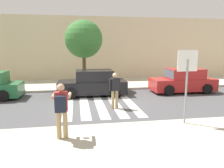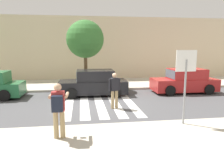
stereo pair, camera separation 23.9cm
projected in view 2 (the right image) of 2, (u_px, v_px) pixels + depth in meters
name	position (u px, v px, depth m)	size (l,w,h in m)	color
ground_plane	(100.00, 105.00, 11.27)	(120.00, 120.00, 0.00)	#4C4C4F
sidewalk_far	(93.00, 84.00, 17.11)	(60.00, 4.80, 0.14)	beige
building_facade_far	(90.00, 49.00, 20.95)	(56.00, 4.00, 5.54)	beige
crosswalk_stripe_0	(69.00, 105.00, 11.24)	(0.44, 5.20, 0.01)	silver
crosswalk_stripe_1	(84.00, 104.00, 11.35)	(0.44, 5.20, 0.01)	silver
crosswalk_stripe_2	(100.00, 104.00, 11.46)	(0.44, 5.20, 0.01)	silver
crosswalk_stripe_3	(115.00, 103.00, 11.58)	(0.44, 5.20, 0.01)	silver
crosswalk_stripe_4	(129.00, 102.00, 11.69)	(0.44, 5.20, 0.01)	silver
stop_sign	(186.00, 71.00, 7.77)	(0.76, 0.08, 2.70)	gray
photographer_with_backpack	(58.00, 106.00, 6.62)	(0.60, 0.85, 1.72)	tan
pedestrian_crossing	(115.00, 89.00, 10.44)	(0.57, 0.32, 1.72)	tan
parked_car_black	(94.00, 84.00, 13.37)	(4.10, 1.92, 1.55)	black
parked_car_red	(184.00, 81.00, 14.18)	(4.10, 1.92, 1.55)	red
street_tree_center	(85.00, 39.00, 14.87)	(2.57, 2.57, 4.61)	brown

